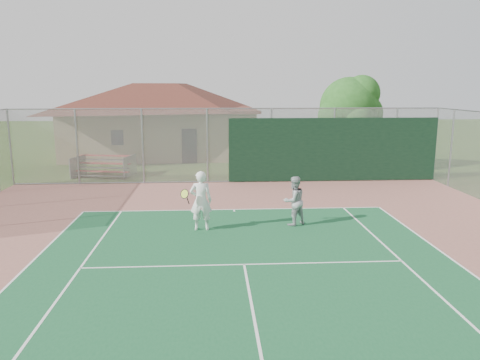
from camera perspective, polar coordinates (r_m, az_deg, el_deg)
The scene contains 6 objects.
back_fence at distance 22.19m, azimuth 4.07°, elevation 3.98°, with size 20.08×0.11×3.53m.
clubhouse at distance 31.84m, azimuth -9.50°, elevation 8.17°, with size 13.16×8.94×5.60m.
bleachers at distance 24.79m, azimuth -16.26°, elevation 1.69°, with size 3.02×2.08×1.03m.
tree at distance 25.75m, azimuth 13.33°, elevation 8.48°, with size 3.66×3.47×5.10m.
player_white_front at distance 14.73m, azimuth -4.81°, elevation -2.59°, with size 1.04×0.73×1.89m.
player_grey_back at distance 15.34m, azimuth 6.59°, elevation -2.61°, with size 0.98×0.90×1.62m.
Camera 1 is at (-0.78, -4.85, 4.46)m, focal length 35.00 mm.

